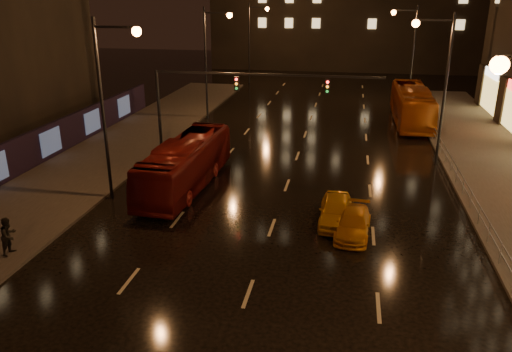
# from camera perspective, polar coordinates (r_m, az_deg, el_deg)

# --- Properties ---
(ground) EXTENTS (140.00, 140.00, 0.00)m
(ground) POSITION_cam_1_polar(r_m,az_deg,el_deg) (34.47, 4.40, 1.31)
(ground) COLOR black
(ground) RESTS_ON ground
(sidewalk_left) EXTENTS (7.00, 70.00, 0.15)m
(sidewalk_left) POSITION_cam_1_polar(r_m,az_deg,el_deg) (34.07, -19.81, 0.04)
(sidewalk_left) COLOR #38332D
(sidewalk_left) RESTS_ON ground
(traffic_signal) EXTENTS (15.31, 0.32, 6.20)m
(traffic_signal) POSITION_cam_1_polar(r_m,az_deg,el_deg) (34.14, -3.96, 9.36)
(traffic_signal) COLOR black
(traffic_signal) RESTS_ON ground
(railing_right) EXTENTS (0.05, 56.00, 1.00)m
(railing_right) POSITION_cam_1_polar(r_m,az_deg,el_deg) (32.83, 22.01, 0.53)
(railing_right) COLOR #99999E
(railing_right) RESTS_ON sidewalk_right
(bus_red) EXTENTS (2.95, 10.75, 2.97)m
(bus_red) POSITION_cam_1_polar(r_m,az_deg,el_deg) (30.23, -8.01, 1.41)
(bus_red) COLOR #64100E
(bus_red) RESTS_ON ground
(bus_curb) EXTENTS (2.82, 11.91, 3.32)m
(bus_curb) POSITION_cam_1_polar(r_m,az_deg,el_deg) (47.38, 17.36, 7.75)
(bus_curb) COLOR #9D440F
(bus_curb) RESTS_ON ground
(taxi_near) EXTENTS (1.67, 4.08, 1.38)m
(taxi_near) POSITION_cam_1_polar(r_m,az_deg,el_deg) (25.80, 9.11, -3.90)
(taxi_near) COLOR orange
(taxi_near) RESTS_ON ground
(taxi_far) EXTENTS (1.89, 4.01, 1.13)m
(taxi_far) POSITION_cam_1_polar(r_m,az_deg,el_deg) (24.81, 11.04, -5.37)
(taxi_far) COLOR #C57612
(taxi_far) RESTS_ON ground
(pedestrian_b) EXTENTS (0.71, 0.88, 1.74)m
(pedestrian_b) POSITION_cam_1_polar(r_m,az_deg,el_deg) (24.75, -26.41, -6.14)
(pedestrian_b) COLOR black
(pedestrian_b) RESTS_ON sidewalk_left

